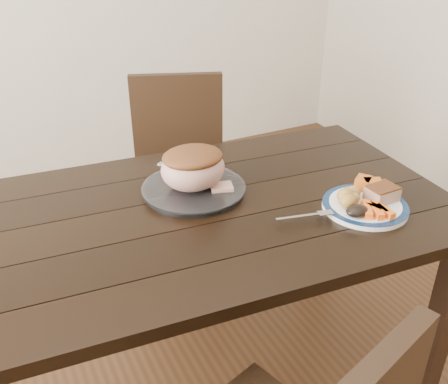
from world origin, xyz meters
name	(u,v)px	position (x,y,z in m)	size (l,w,h in m)	color
ground	(203,377)	(0.00, 0.00, 0.00)	(4.00, 4.00, 0.00)	#472B16
dining_table	(199,234)	(0.00, 0.00, 0.66)	(1.67, 1.04, 0.75)	black
chair_far	(180,167)	(0.23, 0.73, 0.52)	(0.55, 0.55, 0.93)	black
dinner_plate	(365,207)	(0.46, -0.23, 0.76)	(0.26, 0.26, 0.02)	white
plate_rim	(365,204)	(0.46, -0.23, 0.77)	(0.26, 0.26, 0.02)	#0E2548
serving_platter	(194,190)	(0.03, 0.11, 0.76)	(0.33, 0.33, 0.02)	white
pork_slice	(382,194)	(0.52, -0.24, 0.79)	(0.09, 0.07, 0.04)	tan
roasted_potatoes	(349,196)	(0.42, -0.20, 0.79)	(0.10, 0.09, 0.05)	gold
carrot_batons	(376,210)	(0.45, -0.29, 0.78)	(0.08, 0.11, 0.02)	orange
pumpkin_wedges	(368,184)	(0.53, -0.17, 0.79)	(0.09, 0.09, 0.04)	orange
dark_mushroom	(357,211)	(0.39, -0.28, 0.79)	(0.07, 0.05, 0.03)	black
fork	(309,216)	(0.26, -0.21, 0.77)	(0.18, 0.06, 0.00)	silver
roast_joint	(193,169)	(0.03, 0.11, 0.83)	(0.21, 0.18, 0.14)	tan
cut_slice	(222,187)	(0.11, 0.05, 0.78)	(0.07, 0.06, 0.02)	tan
carving_knife	(213,173)	(0.14, 0.19, 0.76)	(0.22, 0.26, 0.01)	silver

